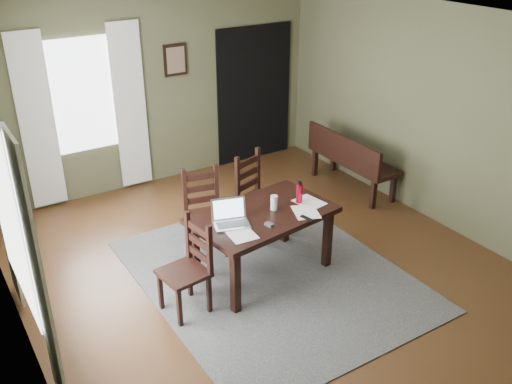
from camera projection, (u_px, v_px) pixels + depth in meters
ground at (270, 275)px, 6.30m from camera, size 5.00×6.00×0.01m
room_shell at (273, 120)px, 5.50m from camera, size 5.02×6.02×2.71m
rug at (270, 275)px, 6.29m from camera, size 2.60×3.20×0.01m
dining_table at (263, 220)px, 6.05m from camera, size 1.60×1.09×0.75m
chair_end at (188, 268)px, 5.56m from camera, size 0.48×0.48×0.98m
chair_back_left at (205, 213)px, 6.55m from camera, size 0.52×0.52×1.01m
chair_back_right at (257, 196)px, 6.91m from camera, size 0.57×0.57×1.03m
bench at (350, 157)px, 8.03m from camera, size 0.48×1.49×0.84m
laptop at (230, 217)px, 5.78m from camera, size 0.42×0.37×0.24m
computer_mouse at (269, 225)px, 5.74m from camera, size 0.07×0.10×0.03m
tv_remote at (307, 218)px, 5.87m from camera, size 0.07×0.16×0.02m
drinking_glass at (274, 203)px, 6.03m from camera, size 0.09×0.09×0.16m
water_bottle at (299, 193)px, 6.17m from camera, size 0.09×0.09×0.25m
paper_a at (241, 234)px, 5.61m from camera, size 0.28×0.35×0.00m
paper_b at (306, 212)px, 6.01m from camera, size 0.35×0.40×0.00m
paper_d at (309, 202)px, 6.22m from camera, size 0.30×0.36×0.00m
window_left at (6, 208)px, 4.63m from camera, size 0.01×1.30×1.70m
window_back at (82, 96)px, 7.43m from camera, size 1.00×0.01×1.50m
curtain_left_near at (39, 282)px, 4.13m from camera, size 0.03×0.48×2.30m
curtain_back_left at (37, 123)px, 7.22m from camera, size 0.44×0.03×2.30m
curtain_back_right at (130, 107)px, 7.81m from camera, size 0.44×0.03×2.30m
framed_picture at (175, 60)px, 7.94m from camera, size 0.34×0.03×0.44m
doorway_back at (254, 94)px, 8.87m from camera, size 1.30×0.03×2.10m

